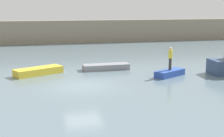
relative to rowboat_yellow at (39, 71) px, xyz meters
name	(u,v)px	position (x,y,z in m)	size (l,w,h in m)	color
ground_plane	(83,86)	(2.82, -4.29, -0.27)	(120.00, 120.00, 0.00)	slate
embankment_wall	(56,32)	(2.82, 20.89, 1.36)	(80.00, 1.20, 3.27)	gray
rowboat_yellow	(39,71)	(0.00, 0.00, 0.00)	(3.76, 1.25, 0.55)	gold
rowboat_grey	(106,67)	(5.55, 0.66, -0.04)	(3.89, 1.14, 0.47)	gray
rowboat_blue	(170,73)	(9.72, -2.98, -0.03)	(2.67, 0.93, 0.48)	#2B4CAD
person_yellow_shirt	(170,57)	(9.72, -2.98, 1.19)	(0.32, 0.32, 1.77)	#38332D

